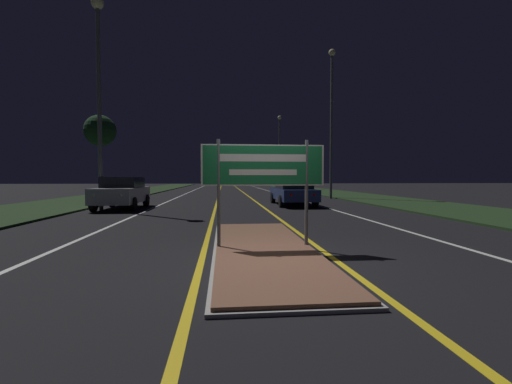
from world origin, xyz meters
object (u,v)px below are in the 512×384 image
object	(u,v)px
car_receding_0	(293,191)
car_receding_1	(298,185)
highway_sign	(263,170)
streetlight_left_near	(99,72)
car_approaching_0	(122,192)
streetlight_right_near	(332,108)
streetlight_right_far	(279,143)

from	to	relation	value
car_receding_0	car_receding_1	bearing A→B (deg)	76.39
highway_sign	streetlight_left_near	size ratio (longest dim) A/B	0.26
streetlight_left_near	car_approaching_0	distance (m)	5.46
streetlight_right_near	car_receding_1	bearing A→B (deg)	96.70
highway_sign	car_receding_0	xyz separation A→B (m)	(2.90, 11.16, -0.90)
streetlight_right_near	streetlight_left_near	bearing A→B (deg)	-150.56
streetlight_right_far	car_receding_0	bearing A→B (deg)	-97.72
streetlight_right_near	car_receding_1	distance (m)	8.92
streetlight_right_near	car_receding_0	world-z (taller)	streetlight_right_near
streetlight_left_near	streetlight_right_near	world-z (taller)	streetlight_right_near
streetlight_right_far	car_approaching_0	bearing A→B (deg)	-114.51
highway_sign	car_receding_0	world-z (taller)	highway_sign
streetlight_right_far	car_receding_1	size ratio (longest dim) A/B	2.24
highway_sign	streetlight_right_near	xyz separation A→B (m)	(6.70, 16.48, 4.64)
streetlight_right_far	car_approaching_0	distance (m)	28.93
streetlight_right_near	streetlight_right_far	xyz separation A→B (m)	(-0.45, 19.37, -0.51)
streetlight_left_near	car_approaching_0	world-z (taller)	streetlight_left_near
car_receding_0	car_approaching_0	bearing A→B (deg)	-171.67
streetlight_right_near	car_receding_0	distance (m)	8.57
streetlight_right_far	car_receding_0	xyz separation A→B (m)	(-3.35, -24.69, -5.03)
streetlight_right_far	car_receding_0	size ratio (longest dim) A/B	1.92
car_receding_1	car_receding_0	bearing A→B (deg)	-103.61
streetlight_left_near	car_receding_0	bearing A→B (deg)	12.32
streetlight_left_near	car_approaching_0	xyz separation A→B (m)	(0.70, 0.76, -5.36)
streetlight_right_far	streetlight_right_near	bearing A→B (deg)	-88.67
streetlight_right_near	streetlight_right_far	world-z (taller)	streetlight_right_near
car_receding_0	streetlight_right_near	bearing A→B (deg)	54.48
streetlight_left_near	streetlight_right_near	bearing A→B (deg)	29.44
highway_sign	streetlight_left_near	bearing A→B (deg)	124.45
streetlight_right_near	highway_sign	bearing A→B (deg)	-112.11
highway_sign	car_approaching_0	xyz separation A→B (m)	(-5.58, 9.92, -0.85)
streetlight_left_near	car_receding_1	distance (m)	19.52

